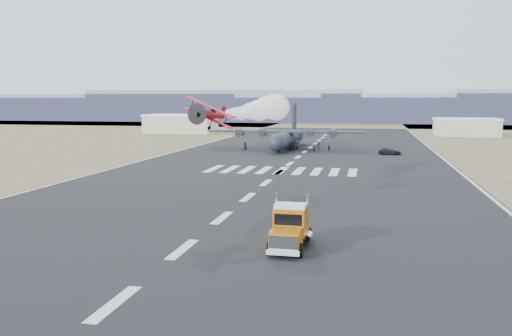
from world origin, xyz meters
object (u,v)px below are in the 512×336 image
(crew_b, at_px, (329,148))
(crew_g, at_px, (314,149))
(hangar_right, at_px, (466,127))
(semi_truck, at_px, (291,226))
(crew_e, at_px, (245,146))
(support_vehicle, at_px, (390,151))
(aerobatic_biplane, at_px, (209,114))
(crew_c, at_px, (318,146))
(crew_f, at_px, (293,147))
(crew_d, at_px, (290,148))
(hangar_left, at_px, (181,124))
(crew_a, at_px, (297,147))
(transport_aircraft, at_px, (287,137))
(crew_h, at_px, (245,146))

(crew_b, distance_m, crew_g, 3.81)
(hangar_right, distance_m, semi_truck, 152.29)
(semi_truck, xyz_separation_m, crew_e, (-23.53, 85.12, -0.93))
(support_vehicle, bearing_deg, aerobatic_biplane, 165.94)
(crew_c, bearing_deg, hangar_right, 142.63)
(aerobatic_biplane, bearing_deg, crew_e, 106.94)
(support_vehicle, relative_size, crew_f, 2.99)
(crew_f, bearing_deg, crew_e, -20.38)
(crew_e, bearing_deg, semi_truck, 124.34)
(crew_b, xyz_separation_m, crew_d, (-9.07, -0.14, 0.01))
(hangar_left, bearing_deg, crew_e, -57.27)
(hangar_right, relative_size, crew_a, 10.92)
(crew_b, distance_m, crew_e, 20.83)
(transport_aircraft, height_order, crew_h, transport_aircraft)
(crew_c, xyz_separation_m, crew_g, (-0.50, -5.50, -0.05))
(crew_h, bearing_deg, crew_d, 119.02)
(semi_truck, distance_m, crew_g, 80.70)
(crew_f, xyz_separation_m, crew_g, (5.28, -3.37, 0.03))
(aerobatic_biplane, bearing_deg, hangar_left, 117.96)
(hangar_right, relative_size, crew_b, 12.37)
(crew_g, bearing_deg, aerobatic_biplane, -132.77)
(semi_truck, xyz_separation_m, crew_c, (-5.72, 85.96, -0.88))
(crew_d, bearing_deg, hangar_left, 60.60)
(aerobatic_biplane, height_order, crew_g, aerobatic_biplane)
(crew_g, xyz_separation_m, crew_h, (-16.84, 3.06, 0.02))
(hangar_right, height_order, crew_f, hangar_right)
(transport_aircraft, relative_size, crew_f, 22.85)
(semi_truck, height_order, crew_e, semi_truck)
(crew_c, bearing_deg, crew_b, 35.50)
(hangar_left, relative_size, crew_b, 14.79)
(transport_aircraft, bearing_deg, crew_e, -156.54)
(support_vehicle, bearing_deg, transport_aircraft, 71.64)
(aerobatic_biplane, height_order, crew_d, aerobatic_biplane)
(support_vehicle, xyz_separation_m, crew_c, (-16.32, 6.87, 0.22))
(crew_b, bearing_deg, aerobatic_biplane, -111.93)
(crew_a, distance_m, crew_c, 5.10)
(crew_d, bearing_deg, support_vehicle, -75.94)
(crew_b, bearing_deg, semi_truck, -103.22)
(crew_f, bearing_deg, transport_aircraft, -81.98)
(crew_d, distance_m, crew_g, 6.00)
(semi_truck, bearing_deg, crew_d, 99.03)
(aerobatic_biplane, relative_size, crew_a, 3.24)
(crew_a, bearing_deg, aerobatic_biplane, -144.55)
(crew_a, bearing_deg, crew_b, -68.95)
(hangar_left, bearing_deg, crew_f, -50.20)
(aerobatic_biplane, distance_m, crew_h, 71.48)
(crew_a, bearing_deg, support_vehicle, -68.13)
(hangar_right, relative_size, crew_g, 11.82)
(semi_truck, bearing_deg, support_vehicle, 83.11)
(crew_h, bearing_deg, aerobatic_biplane, 45.73)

